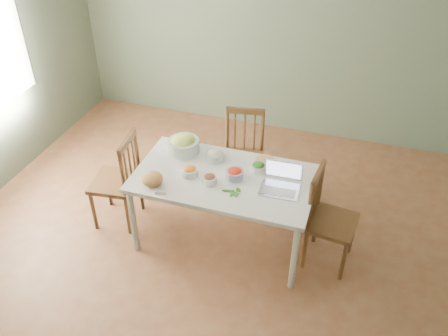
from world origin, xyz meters
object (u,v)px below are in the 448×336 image
(chair_right, at_px, (333,221))
(bowl_squash, at_px, (184,144))
(laptop, at_px, (281,180))
(bread_boule, at_px, (152,179))
(dining_table, at_px, (224,209))
(chair_left, at_px, (114,180))
(chair_far, at_px, (242,158))

(chair_right, xyz_separation_m, bowl_squash, (-1.54, 0.25, 0.37))
(laptop, bearing_deg, bread_boule, -168.23)
(dining_table, xyz_separation_m, bread_boule, (-0.58, -0.31, 0.45))
(chair_left, xyz_separation_m, chair_right, (2.19, 0.08, -0.02))
(bread_boule, bearing_deg, bowl_squash, 83.22)
(chair_far, relative_size, chair_left, 0.98)
(dining_table, bearing_deg, laptop, -4.87)
(chair_far, bearing_deg, bowl_squash, -145.82)
(chair_right, bearing_deg, chair_far, 63.03)
(chair_left, height_order, chair_right, chair_left)
(bowl_squash, bearing_deg, chair_left, -152.87)
(dining_table, bearing_deg, chair_far, 92.29)
(dining_table, height_order, chair_far, chair_far)
(chair_right, xyz_separation_m, laptop, (-0.50, -0.07, 0.40))
(chair_left, bearing_deg, laptop, 83.76)
(chair_far, bearing_deg, bread_boule, -127.32)
(chair_far, xyz_separation_m, chair_left, (-1.12, -0.79, 0.01))
(bread_boule, relative_size, laptop, 0.55)
(chair_right, height_order, bread_boule, chair_right)
(chair_left, distance_m, chair_right, 2.19)
(chair_far, xyz_separation_m, bread_boule, (-0.55, -1.04, 0.34))
(bowl_squash, relative_size, laptop, 0.90)
(bread_boule, xyz_separation_m, bowl_squash, (0.07, 0.58, 0.03))
(dining_table, bearing_deg, bread_boule, -151.95)
(chair_left, bearing_deg, bread_boule, 59.54)
(bread_boule, distance_m, laptop, 1.15)
(bowl_squash, bearing_deg, chair_far, 43.72)
(laptop, bearing_deg, bowl_squash, 161.42)
(dining_table, xyz_separation_m, chair_left, (-1.15, -0.05, 0.12))
(chair_left, height_order, laptop, chair_left)
(chair_left, distance_m, bowl_squash, 0.81)
(laptop, bearing_deg, chair_right, 7.02)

